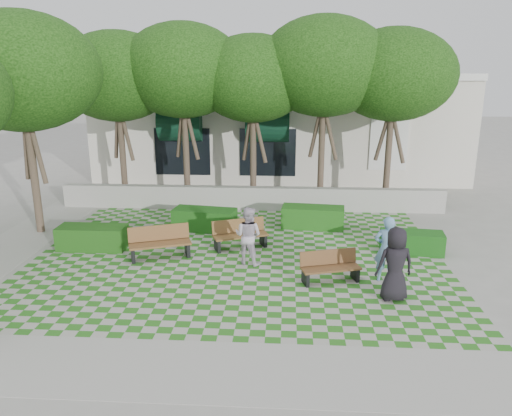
# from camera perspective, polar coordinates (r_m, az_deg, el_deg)

# --- Properties ---
(ground) EXTENTS (90.00, 90.00, 0.00)m
(ground) POSITION_cam_1_polar(r_m,az_deg,el_deg) (13.95, -2.46, -7.21)
(ground) COLOR gray
(ground) RESTS_ON ground
(lawn) EXTENTS (12.00, 12.00, 0.00)m
(lawn) POSITION_cam_1_polar(r_m,az_deg,el_deg) (14.87, -2.05, -5.67)
(lawn) COLOR #2B721E
(lawn) RESTS_ON ground
(sidewalk_south) EXTENTS (16.00, 2.00, 0.01)m
(sidewalk_south) POSITION_cam_1_polar(r_m,az_deg,el_deg) (9.84, -5.44, -17.98)
(sidewalk_south) COLOR #9E9B93
(sidewalk_south) RESTS_ON ground
(sidewalk_west) EXTENTS (2.00, 12.00, 0.01)m
(sidewalk_west) POSITION_cam_1_polar(r_m,az_deg,el_deg) (17.11, -26.89, -4.51)
(sidewalk_west) COLOR #9E9B93
(sidewalk_west) RESTS_ON ground
(retaining_wall) EXTENTS (15.00, 0.36, 0.90)m
(retaining_wall) POSITION_cam_1_polar(r_m,az_deg,el_deg) (19.65, -0.60, 1.13)
(retaining_wall) COLOR #9E9B93
(retaining_wall) RESTS_ON ground
(bench_east) EXTENTS (1.64, 0.94, 0.82)m
(bench_east) POSITION_cam_1_polar(r_m,az_deg,el_deg) (13.31, 8.45, -6.71)
(bench_east) COLOR brown
(bench_east) RESTS_ON ground
(bench_mid) EXTENTS (1.77, 1.17, 0.89)m
(bench_mid) POSITION_cam_1_polar(r_m,az_deg,el_deg) (15.52, -1.85, -3.06)
(bench_mid) COLOR brown
(bench_mid) RESTS_ON ground
(bench_west) EXTENTS (1.88, 1.18, 0.94)m
(bench_west) POSITION_cam_1_polar(r_m,az_deg,el_deg) (14.99, -10.94, -3.95)
(bench_west) COLOR brown
(bench_west) RESTS_ON ground
(hedge_east) EXTENTS (1.93, 0.95, 0.65)m
(hedge_east) POSITION_cam_1_polar(r_m,az_deg,el_deg) (15.89, 17.35, -3.74)
(hedge_east) COLOR #144B14
(hedge_east) RESTS_ON ground
(hedge_midright) EXTENTS (2.22, 1.07, 0.75)m
(hedge_midright) POSITION_cam_1_polar(r_m,az_deg,el_deg) (17.56, 6.51, -1.05)
(hedge_midright) COLOR #1B5216
(hedge_midright) RESTS_ON ground
(hedge_midleft) EXTENTS (2.24, 1.17, 0.75)m
(hedge_midleft) POSITION_cam_1_polar(r_m,az_deg,el_deg) (17.28, -5.89, -1.32)
(hedge_midleft) COLOR #164813
(hedge_midleft) RESTS_ON ground
(hedge_west) EXTENTS (2.07, 0.83, 0.73)m
(hedge_west) POSITION_cam_1_polar(r_m,az_deg,el_deg) (16.25, -18.19, -3.23)
(hedge_west) COLOR #194813
(hedge_west) RESTS_ON ground
(person_blue) EXTENTS (0.72, 0.54, 1.78)m
(person_blue) POSITION_cam_1_polar(r_m,az_deg,el_deg) (13.44, 14.70, -4.58)
(person_blue) COLOR #6693BA
(person_blue) RESTS_ON ground
(person_dark) EXTENTS (0.98, 0.72, 1.83)m
(person_dark) POSITION_cam_1_polar(r_m,az_deg,el_deg) (12.44, 15.61, -6.20)
(person_dark) COLOR black
(person_dark) RESTS_ON ground
(person_white) EXTENTS (0.99, 0.89, 1.68)m
(person_white) POSITION_cam_1_polar(r_m,az_deg,el_deg) (14.16, -0.91, -3.18)
(person_white) COLOR silver
(person_white) RESTS_ON ground
(tree_row) EXTENTS (17.70, 13.40, 7.41)m
(tree_row) POSITION_cam_1_polar(r_m,az_deg,el_deg) (18.98, -6.51, 14.95)
(tree_row) COLOR #47382B
(tree_row) RESTS_ON ground
(building) EXTENTS (18.00, 8.92, 5.15)m
(building) POSITION_cam_1_polar(r_m,az_deg,el_deg) (26.99, 2.63, 9.65)
(building) COLOR beige
(building) RESTS_ON ground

